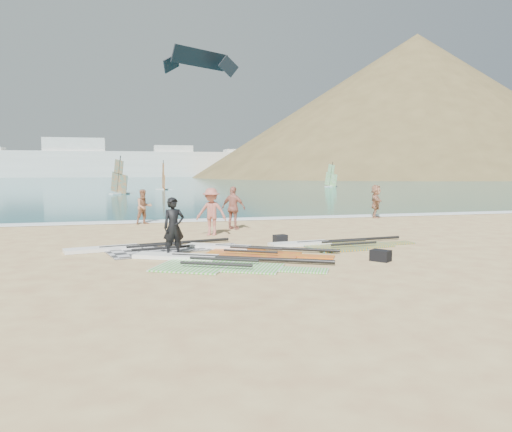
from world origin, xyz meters
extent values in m
plane|color=#D3BE7B|center=(0.00, 0.00, 0.00)|extent=(300.00, 300.00, 0.00)
cube|color=#0B474F|center=(0.00, 132.00, 0.00)|extent=(300.00, 240.00, 0.06)
cube|color=white|center=(0.00, 12.30, 0.00)|extent=(300.00, 1.20, 0.04)
cube|color=white|center=(-20.00, 150.00, 4.03)|extent=(160.00, 8.00, 8.00)
cube|color=white|center=(-20.00, 150.00, 6.03)|extent=(18.00, 7.00, 12.00)
cube|color=white|center=(10.00, 150.00, 5.03)|extent=(12.00, 7.00, 10.00)
cube|color=white|center=(35.00, 150.00, 4.53)|extent=(16.00, 7.00, 9.00)
cube|color=white|center=(55.00, 150.00, 5.53)|extent=(10.00, 7.00, 11.00)
cone|color=olive|center=(85.00, 130.00, 0.00)|extent=(143.00, 143.00, 45.00)
cone|color=olive|center=(120.00, 140.00, 0.00)|extent=(70.00, 70.00, 28.00)
cube|color=#28272A|center=(-4.63, 2.88, 0.02)|extent=(2.23, 2.38, 0.04)
cube|color=#28272A|center=(-3.05, 3.24, 0.02)|extent=(1.67, 1.60, 0.04)
cube|color=#28272A|center=(-1.76, 3.53, 0.02)|extent=(1.32, 0.86, 0.04)
cylinder|color=black|center=(-3.55, 4.06, 0.10)|extent=(4.57, 1.14, 0.11)
cylinder|color=black|center=(-4.02, 3.39, 0.16)|extent=(1.90, 0.50, 0.08)
cylinder|color=black|center=(-3.86, 2.69, 0.16)|extent=(1.90, 0.50, 0.08)
cube|color=white|center=(-5.72, 3.57, 0.06)|extent=(2.52, 1.18, 0.12)
cube|color=#45CA2A|center=(-3.10, 0.23, 0.02)|extent=(2.69, 2.78, 0.04)
cube|color=#45CA2A|center=(-1.59, -0.56, 0.02)|extent=(1.96, 1.92, 0.04)
cube|color=#45CA2A|center=(-0.36, -1.20, 0.02)|extent=(1.43, 1.16, 0.04)
cylinder|color=black|center=(-1.43, 0.44, 0.10)|extent=(4.40, 2.38, 0.12)
cylinder|color=black|center=(-2.27, 0.22, 0.16)|extent=(1.83, 1.01, 0.09)
cylinder|color=black|center=(-2.61, -0.44, 0.16)|extent=(1.83, 1.01, 0.09)
cube|color=white|center=(-3.51, 1.53, 0.06)|extent=(2.59, 1.80, 0.12)
cube|color=#FF9F01|center=(1.93, 2.26, 0.02)|extent=(1.87, 2.04, 0.04)
cube|color=#FF9F01|center=(3.42, 2.42, 0.02)|extent=(1.43, 1.35, 0.04)
cube|color=#FF9F01|center=(4.63, 2.55, 0.02)|extent=(1.17, 0.68, 0.04)
cylinder|color=black|center=(3.05, 3.23, 0.10)|extent=(4.28, 0.56, 0.10)
cylinder|color=black|center=(2.55, 2.66, 0.16)|extent=(1.77, 0.26, 0.07)
cylinder|color=black|center=(2.62, 2.01, 0.16)|extent=(1.77, 0.26, 0.07)
cube|color=white|center=(1.01, 3.01, 0.06)|extent=(2.29, 0.84, 0.12)
cube|color=red|center=(-1.61, 1.96, 0.02)|extent=(2.34, 2.41, 0.04)
cube|color=red|center=(-0.33, 1.23, 0.02)|extent=(1.71, 1.67, 0.04)
cube|color=red|center=(0.70, 0.63, 0.02)|extent=(1.23, 1.02, 0.04)
cylinder|color=black|center=(-0.16, 2.08, 0.10)|extent=(3.71, 2.19, 0.10)
cylinder|color=black|center=(-0.89, 1.92, 0.16)|extent=(1.55, 0.93, 0.07)
cylinder|color=black|center=(-1.21, 1.36, 0.16)|extent=(1.55, 0.93, 0.07)
cube|color=white|center=(-1.91, 3.09, 0.06)|extent=(2.20, 1.61, 0.12)
cube|color=black|center=(0.54, 3.83, 0.15)|extent=(0.53, 0.43, 0.30)
cube|color=black|center=(2.32, -0.39, 0.17)|extent=(0.64, 0.67, 0.33)
imported|color=black|center=(-3.52, 1.86, 0.93)|extent=(0.76, 0.59, 1.85)
imported|color=#AD714F|center=(-4.10, 11.50, 0.85)|extent=(1.00, 0.89, 1.71)
imported|color=#B26153|center=(-1.57, 6.56, 0.97)|extent=(1.44, 1.18, 1.94)
imported|color=#B9715F|center=(-0.28, 8.24, 0.97)|extent=(1.18, 1.08, 1.93)
imported|color=tan|center=(8.49, 11.50, 0.92)|extent=(1.21, 1.77, 1.83)
cube|color=white|center=(-5.64, 40.95, 0.10)|extent=(2.14, 1.94, 0.13)
cube|color=#FF5810|center=(-5.64, 40.95, 1.19)|extent=(1.81, 2.15, 2.45)
cube|color=#FF5810|center=(-5.64, 40.95, 2.87)|extent=(1.04, 1.22, 1.70)
cylinder|color=black|center=(-5.64, 40.95, 2.12)|extent=(0.57, 0.65, 3.88)
cube|color=white|center=(-0.32, 51.02, 0.09)|extent=(2.12, 0.73, 0.12)
cube|color=red|center=(-0.32, 51.02, 1.11)|extent=(0.22, 2.55, 2.27)
cube|color=red|center=(-0.32, 51.02, 2.67)|extent=(0.15, 1.44, 1.58)
cylinder|color=black|center=(-0.32, 51.02, 1.97)|extent=(0.13, 0.72, 3.60)
cube|color=white|center=(24.51, 55.34, 0.09)|extent=(2.12, 1.37, 0.12)
cube|color=#4CAF1D|center=(24.51, 55.34, 1.09)|extent=(1.06, 2.33, 2.24)
cube|color=#4CAF1D|center=(24.51, 55.34, 2.63)|extent=(0.62, 1.32, 1.56)
cylinder|color=black|center=(24.51, 55.34, 1.95)|extent=(0.36, 0.68, 3.56)
cube|color=black|center=(3.08, 40.93, 14.50)|extent=(6.63, 4.50, 1.74)
cube|color=black|center=(0.44, 39.34, 13.80)|extent=(1.87, 1.88, 2.21)
cube|color=black|center=(5.72, 42.52, 13.80)|extent=(2.44, 1.24, 2.21)
camera|label=1|loc=(-4.90, -13.55, 2.73)|focal=35.00mm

